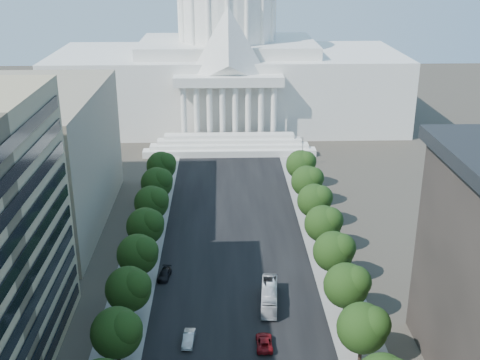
{
  "coord_description": "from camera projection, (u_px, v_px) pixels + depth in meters",
  "views": [
    {
      "loc": [
        -2.41,
        -26.12,
        58.21
      ],
      "look_at": [
        1.14,
        83.99,
        15.91
      ],
      "focal_mm": 45.0,
      "sensor_mm": 36.0,
      "label": 1
    }
  ],
  "objects": [
    {
      "name": "sidewalk_left",
      "position": [
        145.0,
        240.0,
        128.71
      ],
      "size": [
        8.0,
        260.0,
        0.02
      ],
      "primitive_type": "cube",
      "color": "gray",
      "rests_on": "ground"
    },
    {
      "name": "tree_l_d",
      "position": [
        119.0,
        332.0,
        87.07
      ],
      "size": [
        7.79,
        7.6,
        9.97
      ],
      "color": "#33261C",
      "rests_on": "ground"
    },
    {
      "name": "office_block_left_far",
      "position": [
        14.0,
        160.0,
        131.8
      ],
      "size": [
        38.0,
        52.0,
        30.0
      ],
      "primitive_type": "cube",
      "color": "gray",
      "rests_on": "ground"
    },
    {
      "name": "streetlight_d",
      "position": [
        331.0,
        223.0,
        123.13
      ],
      "size": [
        2.61,
        0.44,
        9.0
      ],
      "color": "gray",
      "rests_on": "ground"
    },
    {
      "name": "capitol",
      "position": [
        227.0,
        66.0,
        210.65
      ],
      "size": [
        120.0,
        56.0,
        73.0
      ],
      "color": "white",
      "rests_on": "ground"
    },
    {
      "name": "tree_l_h",
      "position": [
        153.0,
        202.0,
        131.86
      ],
      "size": [
        7.79,
        7.6,
        9.97
      ],
      "color": "#33261C",
      "rests_on": "ground"
    },
    {
      "name": "tree_l_e",
      "position": [
        130.0,
        288.0,
        98.27
      ],
      "size": [
        7.79,
        7.6,
        9.97
      ],
      "color": "#33261C",
      "rests_on": "ground"
    },
    {
      "name": "tree_r_d",
      "position": [
        365.0,
        327.0,
        88.15
      ],
      "size": [
        7.79,
        7.6,
        9.97
      ],
      "color": "#33261C",
      "rests_on": "ground"
    },
    {
      "name": "car_silver",
      "position": [
        189.0,
        339.0,
        94.81
      ],
      "size": [
        2.09,
        5.01,
        1.61
      ],
      "primitive_type": "imported",
      "rotation": [
        0.0,
        0.0,
        -0.08
      ],
      "color": "#B6B8BE",
      "rests_on": "ground"
    },
    {
      "name": "streetlight_f",
      "position": [
        300.0,
        148.0,
        169.79
      ],
      "size": [
        2.61,
        0.44,
        9.0
      ],
      "color": "gray",
      "rests_on": "ground"
    },
    {
      "name": "car_red",
      "position": [
        264.0,
        342.0,
        94.05
      ],
      "size": [
        2.58,
        5.49,
        1.52
      ],
      "primitive_type": "imported",
      "rotation": [
        0.0,
        0.0,
        3.13
      ],
      "color": "maroon",
      "rests_on": "ground"
    },
    {
      "name": "city_bus",
      "position": [
        269.0,
        296.0,
        105.0
      ],
      "size": [
        3.68,
        11.62,
        3.18
      ],
      "primitive_type": "imported",
      "rotation": [
        0.0,
        0.0,
        -0.09
      ],
      "color": "silver",
      "rests_on": "ground"
    },
    {
      "name": "tree_l_g",
      "position": [
        147.0,
        225.0,
        120.66
      ],
      "size": [
        7.79,
        7.6,
        9.97
      ],
      "color": "#33261C",
      "rests_on": "ground"
    },
    {
      "name": "tree_l_i",
      "position": [
        158.0,
        182.0,
        143.06
      ],
      "size": [
        7.79,
        7.6,
        9.97
      ],
      "color": "#33261C",
      "rests_on": "ground"
    },
    {
      "name": "sidewalk_right",
      "position": [
        322.0,
        238.0,
        129.86
      ],
      "size": [
        8.0,
        260.0,
        0.02
      ],
      "primitive_type": "cube",
      "color": "gray",
      "rests_on": "ground"
    },
    {
      "name": "tree_r_j",
      "position": [
        302.0,
        164.0,
        155.33
      ],
      "size": [
        7.79,
        7.6,
        9.97
      ],
      "color": "#33261C",
      "rests_on": "ground"
    },
    {
      "name": "tree_r_f",
      "position": [
        335.0,
        251.0,
        110.55
      ],
      "size": [
        7.79,
        7.6,
        9.97
      ],
      "color": "#33261C",
      "rests_on": "ground"
    },
    {
      "name": "tree_r_e",
      "position": [
        349.0,
        284.0,
        99.35
      ],
      "size": [
        7.79,
        7.6,
        9.97
      ],
      "color": "#33261C",
      "rests_on": "ground"
    },
    {
      "name": "streetlight_e",
      "position": [
        313.0,
        180.0,
        146.46
      ],
      "size": [
        2.61,
        0.44,
        9.0
      ],
      "color": "gray",
      "rests_on": "ground"
    },
    {
      "name": "tree_r_h",
      "position": [
        316.0,
        200.0,
        132.94
      ],
      "size": [
        7.79,
        7.6,
        9.97
      ],
      "color": "#33261C",
      "rests_on": "ground"
    },
    {
      "name": "car_dark_b",
      "position": [
        164.0,
        274.0,
        113.73
      ],
      "size": [
        2.7,
        5.25,
        1.46
      ],
      "primitive_type": "imported",
      "rotation": [
        0.0,
        0.0,
        -0.13
      ],
      "color": "black",
      "rests_on": "ground"
    },
    {
      "name": "tree_l_j",
      "position": [
        162.0,
        165.0,
        154.25
      ],
      "size": [
        7.79,
        7.6,
        9.97
      ],
      "color": "#33261C",
      "rests_on": "ground"
    },
    {
      "name": "tree_r_i",
      "position": [
        308.0,
        180.0,
        144.14
      ],
      "size": [
        7.79,
        7.6,
        9.97
      ],
      "color": "#33261C",
      "rests_on": "ground"
    },
    {
      "name": "tree_l_f",
      "position": [
        139.0,
        254.0,
        109.46
      ],
      "size": [
        7.79,
        7.6,
        9.97
      ],
      "color": "#33261C",
      "rests_on": "ground"
    },
    {
      "name": "streetlight_c",
      "position": [
        357.0,
        287.0,
        99.8
      ],
      "size": [
        2.61,
        0.44,
        9.0
      ],
      "color": "gray",
      "rests_on": "ground"
    },
    {
      "name": "tree_r_g",
      "position": [
        325.0,
        223.0,
        121.74
      ],
      "size": [
        7.79,
        7.6,
        9.97
      ],
      "color": "#33261C",
      "rests_on": "ground"
    },
    {
      "name": "road_asphalt",
      "position": [
        234.0,
        239.0,
        129.29
      ],
      "size": [
        30.0,
        260.0,
        0.01
      ],
      "primitive_type": "cube",
      "color": "black",
      "rests_on": "ground"
    }
  ]
}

